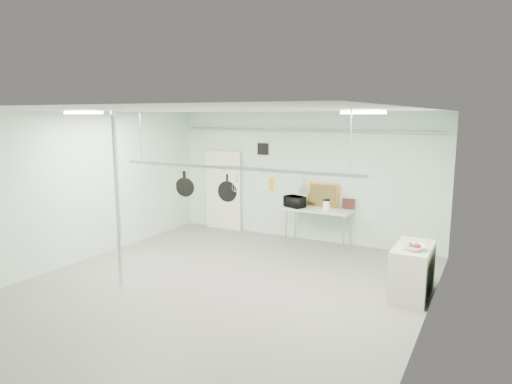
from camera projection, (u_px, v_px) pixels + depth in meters
The scene contains 25 objects.
floor at pixel (216, 290), 8.22m from camera, with size 8.00×8.00×0.00m, color gray.
ceiling at pixel (213, 111), 7.69m from camera, with size 7.00×8.00×0.02m, color silver.
back_wall at pixel (302, 176), 11.42m from camera, with size 7.00×0.02×3.20m, color silver.
right_wall at pixel (425, 226), 6.33m from camera, with size 0.02×8.00×3.20m, color silver.
door at pixel (224, 191), 12.54m from camera, with size 1.10×0.10×2.20m, color silver.
wall_vent at pixel (263, 149), 11.81m from camera, with size 0.30×0.04×0.30m, color black.
conduit_pipe at pixel (301, 130), 11.15m from camera, with size 0.07×0.07×6.60m, color gray.
chrome_pole at pixel (117, 200), 8.22m from camera, with size 0.08×0.08×3.20m, color silver.
prep_table at pixel (319, 212), 10.93m from camera, with size 1.60×0.70×0.91m.
side_cabinet at pixel (412, 271), 7.90m from camera, with size 0.60×1.20×0.90m, color beige.
pot_rack at pixel (233, 166), 8.02m from camera, with size 4.80×0.06×1.00m.
light_panel_left at pixel (83, 113), 8.02m from camera, with size 0.65×0.30×0.05m, color white.
light_panel_right at pixel (363, 112), 7.10m from camera, with size 0.65×0.30×0.05m, color white.
microwave at pixel (295, 202), 11.07m from camera, with size 0.49×0.33×0.27m, color black.
coffee_canister at pixel (326, 205), 10.73m from camera, with size 0.15×0.15×0.22m, color white.
painting_large at pixel (323, 195), 11.14m from camera, with size 0.78×0.05×0.58m, color orange.
painting_small at pixel (349, 204), 10.86m from camera, with size 0.30×0.04×0.25m, color #381813.
fruit_bowl at pixel (414, 247), 7.59m from camera, with size 0.36×0.36×0.09m, color white.
skillet_left at pixel (184, 182), 8.58m from camera, with size 0.30×0.06×0.41m, color black, non-canonical shape.
skillet_mid at pixel (185, 184), 8.57m from camera, with size 0.36×0.06×0.49m, color black, non-canonical shape.
skillet_right at pixel (227, 188), 8.14m from camera, with size 0.37×0.06×0.51m, color black, non-canonical shape.
whisk at pixel (237, 184), 8.03m from camera, with size 0.18×0.18×0.32m, color #BBBBC0, non-canonical shape.
grater at pixel (272, 184), 7.71m from camera, with size 0.10×0.02×0.25m, color gold, non-canonical shape.
saucepan at pixel (304, 187), 7.43m from camera, with size 0.13×0.09×0.25m, color silver, non-canonical shape.
fruit_cluster at pixel (414, 245), 7.58m from camera, with size 0.24×0.24×0.09m, color maroon, non-canonical shape.
Camera 1 is at (4.32, -6.55, 3.12)m, focal length 32.00 mm.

